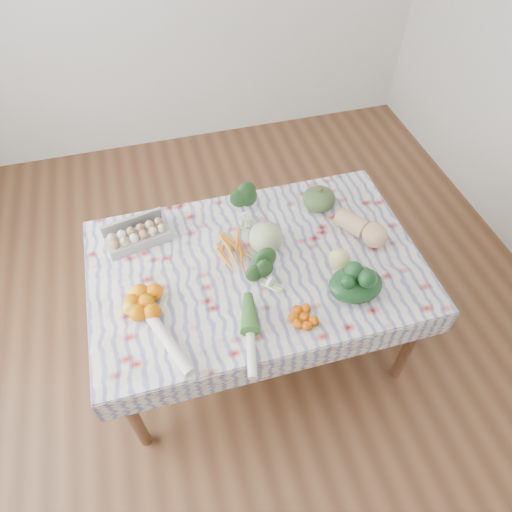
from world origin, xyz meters
TOP-DOWN VIEW (x-y plane):
  - ground at (0.00, 0.00)m, footprint 4.50×4.50m
  - dining_table at (0.00, 0.00)m, footprint 1.60×1.00m
  - tablecloth at (0.00, 0.00)m, footprint 1.66×1.06m
  - egg_carton at (-0.55, 0.30)m, footprint 0.34×0.19m
  - carrot_bunch at (-0.11, 0.09)m, footprint 0.21×0.19m
  - kale_bunch at (0.04, 0.34)m, footprint 0.20×0.18m
  - kabocha_squash at (0.45, 0.30)m, footprint 0.24×0.24m
  - cabbage at (0.07, 0.08)m, footprint 0.17×0.17m
  - butternut_squash at (0.58, 0.04)m, footprint 0.26×0.31m
  - orange_cluster at (-0.56, -0.12)m, footprint 0.31×0.31m
  - broccoli at (0.00, -0.12)m, footprint 0.21×0.21m
  - mandarin_cluster at (0.12, -0.38)m, footprint 0.19×0.19m
  - grapefruit at (0.39, -0.12)m, footprint 0.14×0.14m
  - spinach_bag at (0.40, -0.29)m, footprint 0.27×0.23m
  - daikon at (-0.49, -0.35)m, footprint 0.18×0.36m
  - leek at (-0.14, -0.41)m, footprint 0.13×0.39m

SIDE VIEW (x-z plane):
  - ground at x=0.00m, z-range 0.00..0.00m
  - dining_table at x=0.00m, z-range 0.30..1.05m
  - tablecloth at x=0.00m, z-range 0.75..0.76m
  - carrot_bunch at x=-0.11m, z-range 0.76..0.80m
  - leek at x=-0.14m, z-range 0.76..0.81m
  - mandarin_cluster at x=0.12m, z-range 0.76..0.81m
  - daikon at x=-0.49m, z-range 0.76..0.81m
  - orange_cluster at x=-0.56m, z-range 0.76..0.85m
  - egg_carton at x=-0.55m, z-range 0.76..0.85m
  - grapefruit at x=0.39m, z-range 0.76..0.87m
  - broccoli at x=0.00m, z-range 0.76..0.87m
  - spinach_bag at x=0.40m, z-range 0.76..0.88m
  - kabocha_squash at x=0.45m, z-range 0.76..0.88m
  - butternut_squash at x=0.58m, z-range 0.76..0.89m
  - kale_bunch at x=0.04m, z-range 0.76..0.91m
  - cabbage at x=0.07m, z-range 0.76..0.93m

